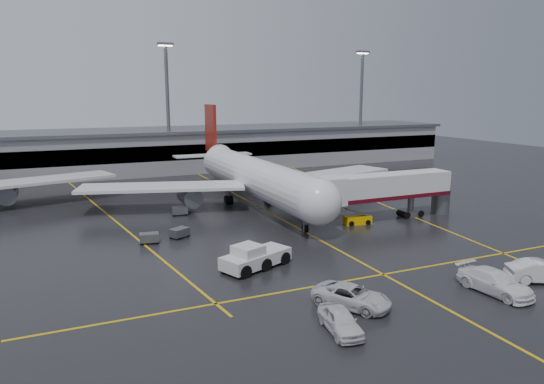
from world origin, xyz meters
name	(u,v)px	position (x,y,z in m)	size (l,w,h in m)	color
ground	(280,218)	(0.00, 0.00, 0.00)	(220.00, 220.00, 0.00)	black
apron_line_centre	(280,218)	(0.00, 0.00, 0.01)	(0.25, 90.00, 0.02)	gold
apron_line_stop	(383,274)	(0.00, -22.00, 0.01)	(60.00, 0.25, 0.02)	gold
apron_line_left	(110,216)	(-20.00, 10.00, 0.01)	(0.25, 70.00, 0.02)	gold
apron_line_right	(355,193)	(18.00, 10.00, 0.01)	(0.25, 70.00, 0.02)	gold
terminal	(187,148)	(0.00, 47.93, 4.32)	(122.00, 19.00, 8.60)	gray
light_mast_mid	(168,101)	(-5.00, 42.00, 14.47)	(3.00, 1.20, 25.45)	#595B60
light_mast_right	(361,100)	(40.00, 42.00, 14.47)	(3.00, 1.20, 25.45)	#595B60
main_airliner	(252,175)	(0.00, 9.70, 4.21)	(48.80, 45.60, 14.10)	silver
jet_bridge	(385,190)	(11.87, -6.00, 3.93)	(19.90, 3.40, 6.05)	silver
pushback_tractor	(254,258)	(-9.87, -15.84, 0.97)	(7.35, 5.11, 2.44)	silver
belt_loader	(357,220)	(7.61, -6.35, 0.52)	(3.50, 1.95, 2.11)	#E7AA00
service_van_a	(352,296)	(-6.28, -26.60, 0.83)	(2.75, 5.96, 1.66)	silver
service_van_b	(495,282)	(5.71, -28.99, 0.91)	(2.56, 6.30, 1.83)	white
service_van_c	(542,271)	(11.27, -28.89, 0.94)	(1.99, 5.71, 1.88)	silver
service_van_d	(340,320)	(-9.16, -29.66, 0.80)	(1.89, 4.69, 1.60)	silver
baggage_cart_a	(179,232)	(-13.91, -3.41, 0.63)	(2.38, 2.12, 1.12)	#595B60
baggage_cart_b	(149,238)	(-17.36, -4.14, 0.63)	(2.18, 1.59, 1.12)	#595B60
baggage_cart_c	(180,210)	(-11.41, 6.96, 0.63)	(2.11, 1.48, 1.12)	#595B60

